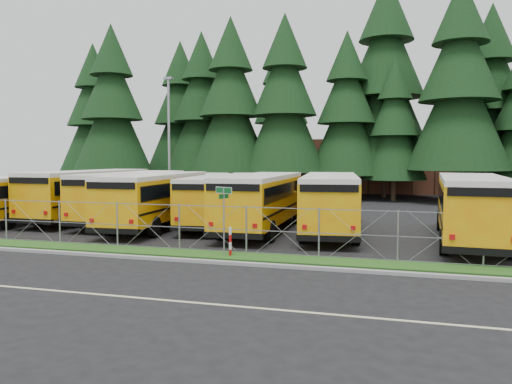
% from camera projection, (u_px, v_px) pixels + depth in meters
% --- Properties ---
extents(ground, '(120.00, 120.00, 0.00)m').
position_uv_depth(ground, '(210.00, 247.00, 22.07)').
color(ground, black).
rests_on(ground, ground).
extents(curb, '(50.00, 0.25, 0.12)m').
position_uv_depth(curb, '(180.00, 260.00, 19.09)').
color(curb, gray).
rests_on(curb, ground).
extents(grass_verge, '(50.00, 1.40, 0.06)m').
position_uv_depth(grass_verge, '(195.00, 254.00, 20.44)').
color(grass_verge, '#1B4213').
rests_on(grass_verge, ground).
extents(road_lane_line, '(50.00, 0.12, 0.01)m').
position_uv_depth(road_lane_line, '(109.00, 295.00, 14.39)').
color(road_lane_line, beige).
rests_on(road_lane_line, ground).
extents(chainlink_fence, '(44.00, 0.10, 2.00)m').
position_uv_depth(chainlink_fence, '(201.00, 228.00, 21.04)').
color(chainlink_fence, '#919498').
rests_on(chainlink_fence, ground).
extents(brick_building, '(22.00, 10.00, 6.00)m').
position_uv_depth(brick_building, '(381.00, 166.00, 58.59)').
color(brick_building, brown).
rests_on(brick_building, ground).
extents(bus_0, '(3.50, 11.01, 2.84)m').
position_uv_depth(bus_0, '(26.00, 199.00, 30.66)').
color(bus_0, orange).
rests_on(bus_0, ground).
extents(bus_1, '(3.08, 12.07, 3.15)m').
position_uv_depth(bus_1, '(93.00, 195.00, 31.67)').
color(bus_1, orange).
rests_on(bus_1, ground).
extents(bus_2, '(3.02, 11.77, 3.07)m').
position_uv_depth(bus_2, '(135.00, 197.00, 30.49)').
color(bus_2, orange).
rests_on(bus_2, ground).
extents(bus_3, '(3.42, 11.83, 3.07)m').
position_uv_depth(bus_3, '(159.00, 201.00, 28.21)').
color(bus_3, orange).
rests_on(bus_3, ground).
extents(bus_4, '(3.90, 11.35, 2.92)m').
position_uv_depth(bus_4, '(220.00, 201.00, 29.03)').
color(bus_4, orange).
rests_on(bus_4, ground).
extents(bus_5, '(2.99, 11.74, 3.06)m').
position_uv_depth(bus_5, '(263.00, 203.00, 26.81)').
color(bus_5, orange).
rests_on(bus_5, ground).
extents(bus_6, '(4.12, 11.98, 3.08)m').
position_uv_depth(bus_6, '(330.00, 204.00, 26.13)').
color(bus_6, orange).
rests_on(bus_6, ground).
extents(bus_east, '(3.49, 12.07, 3.13)m').
position_uv_depth(bus_east, '(471.00, 210.00, 23.05)').
color(bus_east, orange).
rests_on(bus_east, ground).
extents(street_sign, '(0.78, 0.52, 2.81)m').
position_uv_depth(street_sign, '(224.00, 206.00, 19.79)').
color(street_sign, '#919498').
rests_on(street_sign, ground).
extents(striped_bollard, '(0.11, 0.11, 1.20)m').
position_uv_depth(striped_bollard, '(230.00, 242.00, 19.93)').
color(striped_bollard, '#B20C0C').
rests_on(striped_bollard, ground).
extents(light_standard, '(0.70, 0.35, 10.14)m').
position_uv_depth(light_standard, '(169.00, 138.00, 38.65)').
color(light_standard, '#919498').
rests_on(light_standard, ground).
extents(conifer_0, '(7.41, 7.41, 16.39)m').
position_uv_depth(conifer_0, '(94.00, 119.00, 54.63)').
color(conifer_0, black).
rests_on(conifer_0, ground).
extents(conifer_1, '(7.67, 7.67, 16.96)m').
position_uv_depth(conifer_1, '(112.00, 111.00, 48.86)').
color(conifer_1, black).
rests_on(conifer_1, ground).
extents(conifer_2, '(7.75, 7.75, 17.13)m').
position_uv_depth(conifer_2, '(202.00, 114.00, 52.39)').
color(conifer_2, black).
rests_on(conifer_2, ground).
extents(conifer_3, '(7.94, 7.94, 17.56)m').
position_uv_depth(conifer_3, '(231.00, 108.00, 48.37)').
color(conifer_3, black).
rests_on(conifer_3, ground).
extents(conifer_4, '(7.91, 7.91, 17.48)m').
position_uv_depth(conifer_4, '(285.00, 107.00, 47.03)').
color(conifer_4, black).
rests_on(conifer_4, ground).
extents(conifer_5, '(7.13, 7.13, 15.78)m').
position_uv_depth(conifer_5, '(346.00, 116.00, 46.78)').
color(conifer_5, black).
rests_on(conifer_5, ground).
extents(conifer_6, '(5.92, 5.92, 13.10)m').
position_uv_depth(conifer_6, '(394.00, 129.00, 45.54)').
color(conifer_6, black).
rests_on(conifer_6, ground).
extents(conifer_7, '(8.80, 8.80, 19.46)m').
position_uv_depth(conifer_7, '(459.00, 90.00, 42.93)').
color(conifer_7, black).
rests_on(conifer_7, ground).
extents(conifer_10, '(7.73, 7.73, 17.10)m').
position_uv_depth(conifer_10, '(181.00, 117.00, 56.60)').
color(conifer_10, black).
rests_on(conifer_10, ground).
extents(conifer_11, '(7.71, 7.71, 17.04)m').
position_uv_depth(conifer_11, '(281.00, 116.00, 54.97)').
color(conifer_11, black).
rests_on(conifer_11, ground).
extents(conifer_12, '(9.80, 9.80, 21.68)m').
position_uv_depth(conifer_12, '(385.00, 87.00, 48.71)').
color(conifer_12, black).
rests_on(conifer_12, ground).
extents(conifer_13, '(8.32, 8.32, 18.39)m').
position_uv_depth(conifer_13, '(490.00, 102.00, 46.99)').
color(conifer_13, black).
rests_on(conifer_13, ground).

